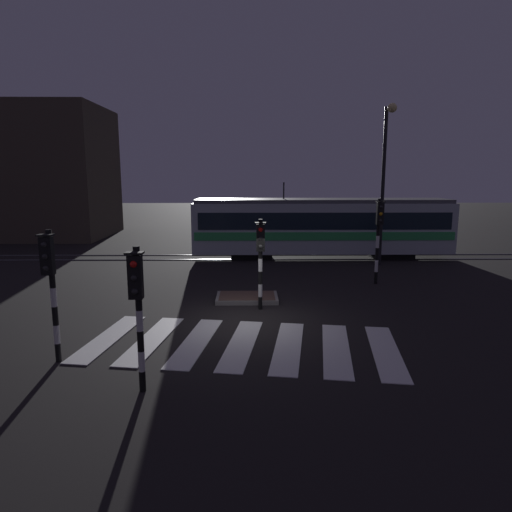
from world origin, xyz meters
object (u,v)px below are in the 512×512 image
traffic_light_corner_near_left (50,277)px  traffic_light_corner_far_right (379,229)px  traffic_light_kerb_mid_left (137,299)px  tram (321,226)px  street_lamp_trackside_right (385,167)px  traffic_light_median_centre (260,251)px

traffic_light_corner_near_left → traffic_light_corner_far_right: bearing=38.3°
traffic_light_kerb_mid_left → tram: 17.14m
traffic_light_corner_far_right → street_lamp_trackside_right: 4.89m
street_lamp_trackside_right → traffic_light_corner_far_right: bearing=-108.3°
traffic_light_corner_far_right → street_lamp_trackside_right: street_lamp_trackside_right is taller
traffic_light_median_centre → traffic_light_kerb_mid_left: bearing=-114.2°
traffic_light_corner_far_right → street_lamp_trackside_right: (1.31, 3.96, 2.55)m
traffic_light_corner_near_left → tram: 16.81m
traffic_light_median_centre → street_lamp_trackside_right: 10.28m
traffic_light_corner_near_left → traffic_light_corner_far_right: 12.88m
traffic_light_median_centre → tram: size_ratio=0.22×
traffic_light_median_centre → tram: (3.63, 10.00, -0.31)m
traffic_light_median_centre → traffic_light_kerb_mid_left: (-2.67, -5.95, 0.03)m
traffic_light_kerb_mid_left → tram: tram is taller
tram → traffic_light_median_centre: bearing=-110.0°
tram → street_lamp_trackside_right: bearing=-41.9°
traffic_light_median_centre → street_lamp_trackside_right: size_ratio=0.40×
traffic_light_corner_near_left → traffic_light_kerb_mid_left: traffic_light_corner_near_left is taller
street_lamp_trackside_right → traffic_light_median_centre: bearing=-129.7°
traffic_light_corner_near_left → traffic_light_kerb_mid_left: size_ratio=1.05×
traffic_light_kerb_mid_left → traffic_light_corner_far_right: bearing=51.4°
traffic_light_median_centre → street_lamp_trackside_right: bearing=50.3°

